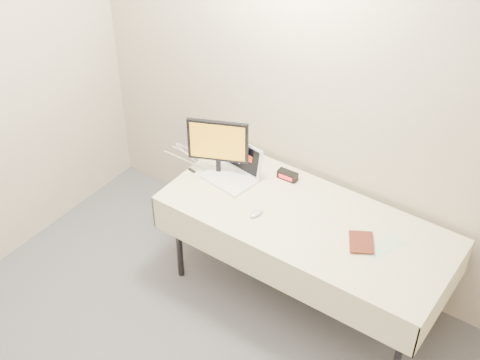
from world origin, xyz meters
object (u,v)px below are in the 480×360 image
Objects in this scene: laptop at (235,170)px; monitor at (218,144)px; table at (306,226)px; book at (351,231)px.

monitor reaches higher than laptop.
book is (0.32, -0.05, 0.16)m from table.
laptop reaches higher than book.
monitor is at bearing 144.64° from book.
book is at bearing -30.07° from monitor.
table is 4.45× the size of monitor.
monitor is 1.06m from book.
table is 5.10× the size of laptop.
monitor is (-0.11, -0.04, 0.19)m from laptop.
table is at bearing -0.57° from laptop.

